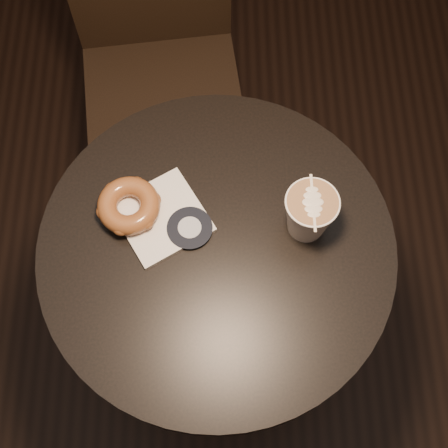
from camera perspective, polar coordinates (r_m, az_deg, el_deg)
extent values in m
plane|color=black|center=(1.93, -0.44, -10.08)|extent=(4.50, 4.50, 0.00)
cylinder|color=black|center=(1.22, -0.68, -2.23)|extent=(0.70, 0.70, 0.03)
cylinder|color=black|center=(1.57, -0.53, -7.01)|extent=(0.07, 0.07, 0.70)
cylinder|color=black|center=(1.92, -0.44, -10.02)|extent=(0.44, 0.44, 0.02)
cube|color=black|center=(1.73, -5.56, 11.68)|extent=(0.46, 0.46, 0.04)
cylinder|color=black|center=(1.85, -9.81, 2.40)|extent=(0.04, 0.04, 0.46)
cylinder|color=black|center=(1.84, 1.03, 3.73)|extent=(0.04, 0.04, 0.46)
cylinder|color=black|center=(2.03, -10.45, 11.28)|extent=(0.04, 0.04, 0.46)
cylinder|color=black|center=(2.03, -0.38, 12.54)|extent=(0.04, 0.04, 0.46)
cube|color=white|center=(1.23, -5.71, 0.63)|extent=(0.22, 0.22, 0.01)
torus|color=brown|center=(1.23, -8.71, 1.68)|extent=(0.12, 0.12, 0.04)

